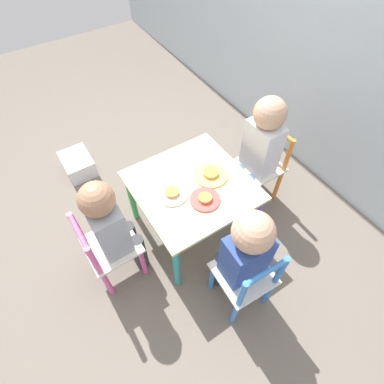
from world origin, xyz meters
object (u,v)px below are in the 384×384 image
at_px(kids_table, 192,191).
at_px(chair_blue, 246,279).
at_px(storage_bin, 78,164).
at_px(child_right, 244,251).
at_px(chair_orange, 261,167).
at_px(child_back, 260,145).
at_px(plate_right, 205,199).
at_px(chair_pink, 108,249).
at_px(child_front, 112,225).
at_px(plate_front, 172,193).
at_px(plate_back, 211,174).

relative_size(kids_table, chair_blue, 1.13).
bearing_deg(storage_bin, child_right, 17.21).
distance_m(kids_table, child_right, 0.48).
height_order(chair_orange, chair_blue, same).
distance_m(chair_orange, chair_blue, 0.76).
height_order(chair_blue, child_back, child_back).
distance_m(plate_right, storage_bin, 1.15).
bearing_deg(chair_pink, chair_orange, -90.75).
relative_size(child_back, child_right, 1.06).
relative_size(child_front, plate_front, 4.54).
distance_m(chair_orange, plate_back, 0.44).
bearing_deg(plate_back, child_right, -17.48).
relative_size(chair_orange, child_right, 0.72).
bearing_deg(plate_front, storage_bin, -160.09).
xyz_separation_m(child_back, plate_right, (0.12, -0.47, -0.04)).
bearing_deg(child_front, plate_right, -104.86).
distance_m(kids_table, plate_back, 0.14).
height_order(child_back, plate_back, child_back).
relative_size(chair_pink, child_front, 0.71).
xyz_separation_m(chair_blue, child_front, (-0.52, -0.44, 0.19)).
xyz_separation_m(chair_pink, child_back, (-0.01, 1.00, 0.22)).
xyz_separation_m(child_front, plate_front, (-0.01, 0.34, -0.01)).
height_order(chair_blue, plate_front, chair_blue).
bearing_deg(chair_pink, plate_right, -103.18).
bearing_deg(storage_bin, plate_right, 23.82).
relative_size(chair_pink, chair_blue, 1.00).
distance_m(plate_front, plate_back, 0.25).
bearing_deg(plate_back, storage_bin, -147.14).
bearing_deg(storage_bin, plate_front, 19.91).
bearing_deg(chair_orange, plate_front, -89.97).
xyz_separation_m(child_back, child_right, (0.47, -0.49, -0.02)).
bearing_deg(plate_back, plate_front, -90.00).
height_order(child_back, storage_bin, child_back).
height_order(plate_front, plate_right, same).
distance_m(kids_table, plate_right, 0.14).
bearing_deg(chair_pink, storage_bin, -7.20).
relative_size(chair_pink, plate_right, 3.37).
xyz_separation_m(chair_orange, plate_right, (0.12, -0.53, 0.18)).
bearing_deg(child_right, kids_table, -90.00).
bearing_deg(chair_pink, kids_table, -90.00).
relative_size(chair_blue, plate_front, 3.23).
bearing_deg(child_back, chair_orange, 90.00).
bearing_deg(child_right, chair_pink, -39.13).
bearing_deg(chair_blue, kids_table, -90.00).
relative_size(child_back, plate_right, 4.99).
distance_m(kids_table, storage_bin, 1.02).
distance_m(kids_table, plate_front, 0.14).
relative_size(chair_blue, plate_back, 2.82).
height_order(chair_pink, chair_orange, same).
bearing_deg(kids_table, plate_back, 90.00).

